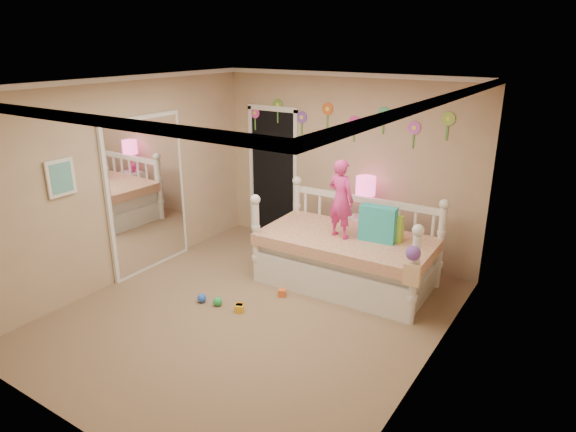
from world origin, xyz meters
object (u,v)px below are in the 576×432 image
Objects in this scene: child at (341,199)px; table_lamp at (365,191)px; daybed at (347,241)px; nightstand at (363,240)px.

child is 1.67× the size of table_lamp.
daybed is at bearing -121.54° from child.
child reaches higher than nightstand.
nightstand is (-0.10, 0.72, -0.27)m from daybed.
table_lamp reaches higher than nightstand.
daybed is at bearing -90.87° from nightstand.
child is at bearing -134.51° from daybed.
child is 1.15m from nightstand.
daybed is 3.31× the size of nightstand.
nightstand is 0.73m from table_lamp.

